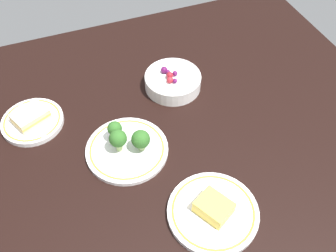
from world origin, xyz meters
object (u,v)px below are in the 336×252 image
object	(u,v)px
bowl_berries	(173,81)
plate_broccoli	(127,146)
plate_sandwich	(32,120)
plate_cheese	(213,211)

from	to	relation	value
bowl_berries	plate_broccoli	bearing A→B (deg)	-137.35
plate_sandwich	plate_cheese	distance (cm)	57.43
bowl_berries	plate_cheese	bearing A→B (deg)	-99.12
plate_broccoli	plate_sandwich	distance (cm)	29.67
plate_sandwich	plate_cheese	size ratio (longest dim) A/B	0.80
plate_broccoli	plate_sandwich	bearing A→B (deg)	139.64
plate_cheese	plate_sandwich	bearing A→B (deg)	129.00
bowl_berries	plate_cheese	distance (cm)	45.05
plate_broccoli	plate_cheese	size ratio (longest dim) A/B	1.02
plate_broccoli	bowl_berries	xyz separation A→B (cm)	(20.67, 19.04, 0.48)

